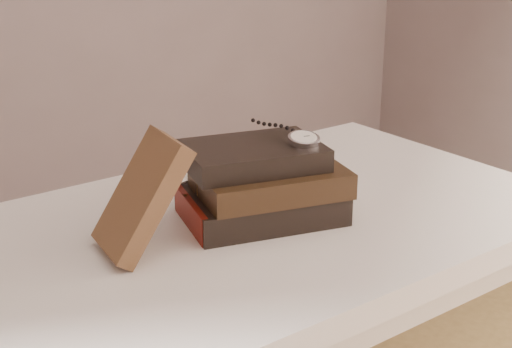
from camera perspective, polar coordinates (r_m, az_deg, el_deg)
table at (r=1.23m, az=-0.04°, el=-7.21°), size 1.00×0.60×0.75m
book_stack at (r=1.16m, az=0.46°, el=-0.80°), size 0.27×0.23×0.12m
journal at (r=1.05m, az=-8.69°, el=-1.66°), size 0.14×0.13×0.17m
pocket_watch at (r=1.15m, az=3.46°, el=2.75°), size 0.06×0.15×0.02m
eyeglasses at (r=1.20m, az=-4.71°, el=0.51°), size 0.13×0.14×0.05m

